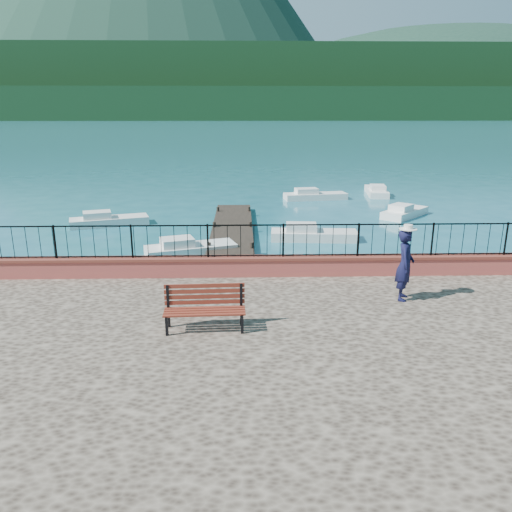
{
  "coord_description": "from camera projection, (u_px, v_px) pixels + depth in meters",
  "views": [
    {
      "loc": [
        -1.49,
        -10.35,
        5.94
      ],
      "look_at": [
        -1.14,
        2.0,
        2.3
      ],
      "focal_mm": 35.0,
      "sensor_mm": 36.0,
      "label": 1
    }
  ],
  "objects": [
    {
      "name": "boat_3",
      "position": [
        109.0,
        218.0,
        26.54
      ],
      "size": [
        4.23,
        2.47,
        0.8
      ],
      "primitive_type": "cube",
      "rotation": [
        0.0,
        0.0,
        0.31
      ],
      "color": "silver",
      "rests_on": "ground"
    },
    {
      "name": "companion_hill",
      "position": [
        441.0,
        115.0,
        554.51
      ],
      "size": [
        448.0,
        384.0,
        180.0
      ],
      "primitive_type": "ellipsoid",
      "color": "#142D23",
      "rests_on": "ground"
    },
    {
      "name": "railing",
      "position": [
        293.0,
        241.0,
        14.56
      ],
      "size": [
        27.0,
        0.05,
        0.95
      ],
      "primitive_type": "cube",
      "color": "black",
      "rests_on": "parapet"
    },
    {
      "name": "park_bench",
      "position": [
        205.0,
        317.0,
        11.1
      ],
      "size": [
        1.82,
        0.66,
        1.0
      ],
      "rotation": [
        0.0,
        0.0,
        0.04
      ],
      "color": "black",
      "rests_on": "promenade"
    },
    {
      "name": "ground",
      "position": [
        307.0,
        374.0,
        11.64
      ],
      "size": [
        2000.0,
        2000.0,
        0.0
      ],
      "primitive_type": "plane",
      "color": "#19596B",
      "rests_on": "ground"
    },
    {
      "name": "boat_1",
      "position": [
        314.0,
        231.0,
        23.55
      ],
      "size": [
        4.14,
        1.61,
        0.8
      ],
      "primitive_type": "cube",
      "rotation": [
        0.0,
        0.0,
        -0.08
      ],
      "color": "silver",
      "rests_on": "ground"
    },
    {
      "name": "dock",
      "position": [
        232.0,
        240.0,
        23.06
      ],
      "size": [
        2.0,
        16.0,
        0.3
      ],
      "primitive_type": "cube",
      "color": "#2D231C",
      "rests_on": "ground"
    },
    {
      "name": "far_forest",
      "position": [
        244.0,
        104.0,
        296.78
      ],
      "size": [
        900.0,
        60.0,
        18.0
      ],
      "primitive_type": "cube",
      "color": "black",
      "rests_on": "ground"
    },
    {
      "name": "boat_2",
      "position": [
        405.0,
        210.0,
        28.68
      ],
      "size": [
        3.35,
        3.44,
        0.8
      ],
      "primitive_type": "cube",
      "rotation": [
        0.0,
        0.0,
        0.81
      ],
      "color": "white",
      "rests_on": "ground"
    },
    {
      "name": "person",
      "position": [
        405.0,
        265.0,
        12.72
      ],
      "size": [
        0.64,
        0.79,
        1.86
      ],
      "primitive_type": "imported",
      "rotation": [
        0.0,
        0.0,
        1.24
      ],
      "color": "black",
      "rests_on": "promenade"
    },
    {
      "name": "hat",
      "position": [
        408.0,
        227.0,
        12.44
      ],
      "size": [
        0.44,
        0.44,
        0.12
      ],
      "primitive_type": "cylinder",
      "color": "white",
      "rests_on": "person"
    },
    {
      "name": "boat_5",
      "position": [
        377.0,
        189.0,
        36.12
      ],
      "size": [
        1.83,
        4.23,
        0.8
      ],
      "primitive_type": "cube",
      "rotation": [
        0.0,
        0.0,
        1.44
      ],
      "color": "silver",
      "rests_on": "ground"
    },
    {
      "name": "boat_4",
      "position": [
        315.0,
        194.0,
        34.19
      ],
      "size": [
        4.41,
        1.92,
        0.8
      ],
      "primitive_type": "cube",
      "rotation": [
        0.0,
        0.0,
        0.15
      ],
      "color": "silver",
      "rests_on": "ground"
    },
    {
      "name": "foothills",
      "position": [
        244.0,
        86.0,
        350.65
      ],
      "size": [
        900.0,
        120.0,
        44.0
      ],
      "primitive_type": "cube",
      "color": "black",
      "rests_on": "ground"
    },
    {
      "name": "parapet",
      "position": [
        293.0,
        266.0,
        14.77
      ],
      "size": [
        28.0,
        0.46,
        0.58
      ],
      "primitive_type": "cube",
      "color": "#A23D3A",
      "rests_on": "promenade"
    },
    {
      "name": "boat_0",
      "position": [
        191.0,
        246.0,
        21.12
      ],
      "size": [
        4.0,
        2.44,
        0.8
      ],
      "primitive_type": "cube",
      "rotation": [
        0.0,
        0.0,
        0.32
      ],
      "color": "silver",
      "rests_on": "ground"
    }
  ]
}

